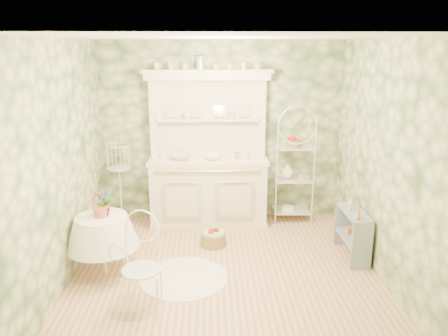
{
  "coord_description": "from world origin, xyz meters",
  "views": [
    {
      "loc": [
        -0.18,
        -4.71,
        2.61
      ],
      "look_at": [
        0.0,
        0.5,
        1.15
      ],
      "focal_mm": 35.0,
      "sensor_mm": 36.0,
      "label": 1
    }
  ],
  "objects_px": {
    "round_table": "(103,244)",
    "floor_basket": "(213,237)",
    "kitchen_dresser": "(208,150)",
    "bakers_rack": "(293,162)",
    "cafe_chair": "(142,270)",
    "side_shelf": "(352,235)",
    "birdcage_stand": "(120,184)"
  },
  "relations": [
    {
      "from": "side_shelf",
      "to": "birdcage_stand",
      "type": "distance_m",
      "value": 3.32
    },
    {
      "from": "kitchen_dresser",
      "to": "bakers_rack",
      "type": "height_order",
      "value": "kitchen_dresser"
    },
    {
      "from": "kitchen_dresser",
      "to": "bakers_rack",
      "type": "bearing_deg",
      "value": 4.16
    },
    {
      "from": "kitchen_dresser",
      "to": "floor_basket",
      "type": "xyz_separation_m",
      "value": [
        0.06,
        -0.8,
        -1.03
      ]
    },
    {
      "from": "round_table",
      "to": "floor_basket",
      "type": "height_order",
      "value": "round_table"
    },
    {
      "from": "round_table",
      "to": "birdcage_stand",
      "type": "height_order",
      "value": "birdcage_stand"
    },
    {
      "from": "kitchen_dresser",
      "to": "cafe_chair",
      "type": "distance_m",
      "value": 2.47
    },
    {
      "from": "round_table",
      "to": "floor_basket",
      "type": "relative_size",
      "value": 2.09
    },
    {
      "from": "side_shelf",
      "to": "floor_basket",
      "type": "height_order",
      "value": "side_shelf"
    },
    {
      "from": "side_shelf",
      "to": "round_table",
      "type": "xyz_separation_m",
      "value": [
        -3.07,
        -0.31,
        0.08
      ]
    },
    {
      "from": "kitchen_dresser",
      "to": "birdcage_stand",
      "type": "distance_m",
      "value": 1.38
    },
    {
      "from": "round_table",
      "to": "floor_basket",
      "type": "xyz_separation_m",
      "value": [
        1.3,
        0.69,
        -0.26
      ]
    },
    {
      "from": "round_table",
      "to": "cafe_chair",
      "type": "relative_size",
      "value": 0.83
    },
    {
      "from": "kitchen_dresser",
      "to": "birdcage_stand",
      "type": "xyz_separation_m",
      "value": [
        -1.29,
        -0.12,
        -0.47
      ]
    },
    {
      "from": "round_table",
      "to": "birdcage_stand",
      "type": "xyz_separation_m",
      "value": [
        -0.05,
        1.37,
        0.3
      ]
    },
    {
      "from": "birdcage_stand",
      "to": "floor_basket",
      "type": "bearing_deg",
      "value": -26.78
    },
    {
      "from": "side_shelf",
      "to": "cafe_chair",
      "type": "distance_m",
      "value": 2.73
    },
    {
      "from": "kitchen_dresser",
      "to": "birdcage_stand",
      "type": "bearing_deg",
      "value": -174.62
    },
    {
      "from": "bakers_rack",
      "to": "side_shelf",
      "type": "relative_size",
      "value": 2.68
    },
    {
      "from": "kitchen_dresser",
      "to": "cafe_chair",
      "type": "bearing_deg",
      "value": -106.44
    },
    {
      "from": "floor_basket",
      "to": "cafe_chair",
      "type": "bearing_deg",
      "value": -116.57
    },
    {
      "from": "kitchen_dresser",
      "to": "floor_basket",
      "type": "distance_m",
      "value": 1.31
    },
    {
      "from": "bakers_rack",
      "to": "side_shelf",
      "type": "xyz_separation_m",
      "value": [
        0.55,
        -1.28,
        -0.62
      ]
    },
    {
      "from": "kitchen_dresser",
      "to": "birdcage_stand",
      "type": "relative_size",
      "value": 1.71
    },
    {
      "from": "kitchen_dresser",
      "to": "round_table",
      "type": "bearing_deg",
      "value": -129.63
    },
    {
      "from": "kitchen_dresser",
      "to": "side_shelf",
      "type": "height_order",
      "value": "kitchen_dresser"
    },
    {
      "from": "kitchen_dresser",
      "to": "round_table",
      "type": "xyz_separation_m",
      "value": [
        -1.24,
        -1.49,
        -0.77
      ]
    },
    {
      "from": "round_table",
      "to": "birdcage_stand",
      "type": "distance_m",
      "value": 1.41
    },
    {
      "from": "kitchen_dresser",
      "to": "side_shelf",
      "type": "distance_m",
      "value": 2.34
    },
    {
      "from": "bakers_rack",
      "to": "side_shelf",
      "type": "height_order",
      "value": "bakers_rack"
    },
    {
      "from": "birdcage_stand",
      "to": "floor_basket",
      "type": "distance_m",
      "value": 1.61
    },
    {
      "from": "cafe_chair",
      "to": "floor_basket",
      "type": "height_order",
      "value": "cafe_chair"
    }
  ]
}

